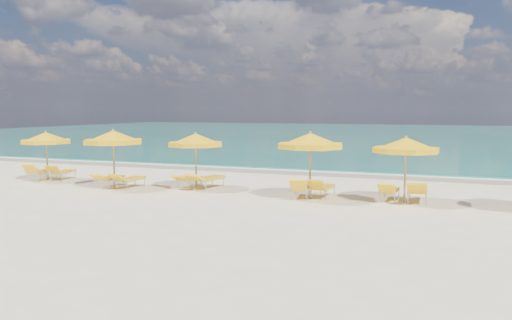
% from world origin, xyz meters
% --- Properties ---
extents(ground_plane, '(120.00, 120.00, 0.00)m').
position_xyz_m(ground_plane, '(0.00, 0.00, 0.00)').
color(ground_plane, beige).
extents(ocean, '(120.00, 80.00, 0.30)m').
position_xyz_m(ocean, '(0.00, 48.00, 0.00)').
color(ocean, '#126754').
rests_on(ocean, ground).
extents(wet_sand_band, '(120.00, 2.60, 0.01)m').
position_xyz_m(wet_sand_band, '(0.00, 7.40, 0.00)').
color(wet_sand_band, tan).
rests_on(wet_sand_band, ground).
extents(foam_line, '(120.00, 1.20, 0.03)m').
position_xyz_m(foam_line, '(0.00, 8.20, 0.00)').
color(foam_line, white).
rests_on(foam_line, ground).
extents(whitecap_near, '(14.00, 0.36, 0.05)m').
position_xyz_m(whitecap_near, '(-6.00, 17.00, 0.00)').
color(whitecap_near, white).
rests_on(whitecap_near, ground).
extents(whitecap_far, '(18.00, 0.30, 0.05)m').
position_xyz_m(whitecap_far, '(8.00, 24.00, 0.00)').
color(whitecap_far, white).
rests_on(whitecap_far, ground).
extents(umbrella_1, '(2.87, 2.87, 2.31)m').
position_xyz_m(umbrella_1, '(-9.90, 0.26, 1.97)').
color(umbrella_1, tan).
rests_on(umbrella_1, ground).
extents(umbrella_2, '(2.82, 2.82, 2.50)m').
position_xyz_m(umbrella_2, '(-5.57, -0.57, 2.13)').
color(umbrella_2, tan).
rests_on(umbrella_2, ground).
extents(umbrella_3, '(2.43, 2.43, 2.37)m').
position_xyz_m(umbrella_3, '(-2.32, 0.56, 2.02)').
color(umbrella_3, tan).
rests_on(umbrella_3, ground).
extents(umbrella_4, '(2.87, 2.87, 2.51)m').
position_xyz_m(umbrella_4, '(2.74, -0.14, 2.14)').
color(umbrella_4, tan).
rests_on(umbrella_4, ground).
extents(umbrella_5, '(3.01, 3.01, 2.39)m').
position_xyz_m(umbrella_5, '(6.07, 0.35, 2.04)').
color(umbrella_5, tan).
rests_on(umbrella_5, ground).
extents(lounger_1_left, '(0.91, 1.96, 0.90)m').
position_xyz_m(lounger_1_left, '(-10.39, 0.43, 0.24)').
color(lounger_1_left, '#A5A8AD').
rests_on(lounger_1_left, ground).
extents(lounger_1_right, '(0.83, 1.80, 0.80)m').
position_xyz_m(lounger_1_right, '(-9.53, 0.85, 0.22)').
color(lounger_1_right, '#A5A8AD').
rests_on(lounger_1_right, ground).
extents(lounger_2_left, '(0.64, 1.82, 0.67)m').
position_xyz_m(lounger_2_left, '(-6.12, -0.14, 0.21)').
color(lounger_2_left, '#A5A8AD').
rests_on(lounger_2_left, ground).
extents(lounger_2_right, '(0.73, 1.86, 0.71)m').
position_xyz_m(lounger_2_right, '(-5.10, -0.11, 0.22)').
color(lounger_2_right, '#A5A8AD').
rests_on(lounger_2_right, ground).
extents(lounger_3_left, '(0.62, 1.77, 0.64)m').
position_xyz_m(lounger_3_left, '(-2.86, 0.94, 0.20)').
color(lounger_3_left, '#A5A8AD').
rests_on(lounger_3_left, ground).
extents(lounger_3_right, '(1.01, 2.16, 0.76)m').
position_xyz_m(lounger_3_right, '(-1.92, 0.87, 0.24)').
color(lounger_3_right, '#A5A8AD').
rests_on(lounger_3_right, ground).
extents(lounger_4_left, '(0.88, 1.90, 0.87)m').
position_xyz_m(lounger_4_left, '(2.35, 0.04, 0.23)').
color(lounger_4_left, '#A5A8AD').
rests_on(lounger_4_left, ground).
extents(lounger_4_right, '(0.73, 1.84, 0.81)m').
position_xyz_m(lounger_4_right, '(3.09, 0.44, 0.22)').
color(lounger_4_right, '#A5A8AD').
rests_on(lounger_4_right, ground).
extents(lounger_5_left, '(0.66, 1.76, 0.79)m').
position_xyz_m(lounger_5_left, '(5.52, 0.66, 0.22)').
color(lounger_5_left, '#A5A8AD').
rests_on(lounger_5_left, ground).
extents(lounger_5_right, '(0.70, 2.03, 0.85)m').
position_xyz_m(lounger_5_right, '(6.50, 0.75, 0.25)').
color(lounger_5_right, '#A5A8AD').
rests_on(lounger_5_right, ground).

